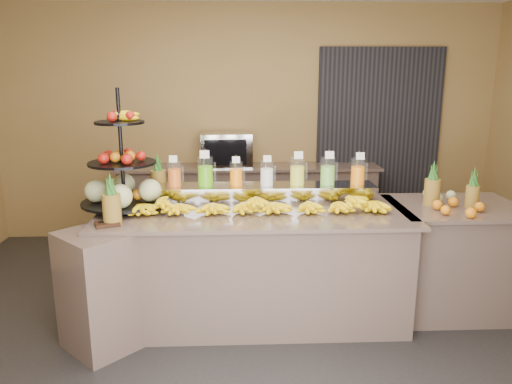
{
  "coord_description": "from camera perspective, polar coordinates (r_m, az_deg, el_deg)",
  "views": [
    {
      "loc": [
        -0.15,
        -3.56,
        2.03
      ],
      "look_at": [
        0.01,
        0.3,
        1.09
      ],
      "focal_mm": 35.0,
      "sensor_mm": 36.0,
      "label": 1
    }
  ],
  "objects": [
    {
      "name": "juice_pitcher_lemon",
      "position": [
        4.26,
        4.74,
        2.2
      ],
      "size": [
        0.13,
        0.13,
        0.31
      ],
      "color": "silver",
      "rests_on": "pitcher_tray"
    },
    {
      "name": "pineapple_left_b",
      "position": [
        4.47,
        -11.08,
        1.22
      ],
      "size": [
        0.13,
        0.13,
        0.41
      ],
      "rotation": [
        0.0,
        0.0,
        0.11
      ],
      "color": "brown",
      "rests_on": "buffet_counter"
    },
    {
      "name": "back_ledge",
      "position": [
        6.02,
        -0.89,
        -1.32
      ],
      "size": [
        3.1,
        0.55,
        0.93
      ],
      "color": "gray",
      "rests_on": "ground"
    },
    {
      "name": "pitcher_tray",
      "position": [
        4.27,
        1.23,
        -0.17
      ],
      "size": [
        1.85,
        0.3,
        0.15
      ],
      "primitive_type": "cube",
      "color": "gray",
      "rests_on": "buffet_counter"
    },
    {
      "name": "right_fruit_pile",
      "position": [
        4.36,
        21.7,
        -0.94
      ],
      "size": [
        0.42,
        0.4,
        0.22
      ],
      "color": "brown",
      "rests_on": "right_counter"
    },
    {
      "name": "fruit_stand",
      "position": [
        4.17,
        -14.29,
        1.44
      ],
      "size": [
        0.73,
        0.73,
        0.97
      ],
      "rotation": [
        0.0,
        0.0,
        -0.06
      ],
      "color": "black",
      "rests_on": "buffet_counter"
    },
    {
      "name": "room_envelope",
      "position": [
        4.36,
        2.09,
        11.69
      ],
      "size": [
        6.04,
        5.02,
        2.82
      ],
      "color": "olive",
      "rests_on": "ground"
    },
    {
      "name": "juice_pitcher_green",
      "position": [
        4.23,
        -5.81,
        2.17
      ],
      "size": [
        0.13,
        0.14,
        0.32
      ],
      "color": "silver",
      "rests_on": "pitcher_tray"
    },
    {
      "name": "condiment_caddy",
      "position": [
        3.8,
        -16.62,
        -3.52
      ],
      "size": [
        0.21,
        0.18,
        0.03
      ],
      "primitive_type": "cube",
      "rotation": [
        0.0,
        0.0,
        0.38
      ],
      "color": "black",
      "rests_on": "buffet_counter"
    },
    {
      "name": "oven_warmer",
      "position": [
        5.88,
        -3.46,
        4.88
      ],
      "size": [
        0.62,
        0.45,
        0.39
      ],
      "primitive_type": "cube",
      "rotation": [
        0.0,
        0.0,
        0.07
      ],
      "color": "gray",
      "rests_on": "back_ledge"
    },
    {
      "name": "ground",
      "position": [
        4.1,
        0.03,
        -15.97
      ],
      "size": [
        6.0,
        6.0,
        0.0
      ],
      "primitive_type": "plane",
      "color": "black",
      "rests_on": "ground"
    },
    {
      "name": "juice_pitcher_orange_c",
      "position": [
        4.35,
        11.56,
        2.17
      ],
      "size": [
        0.12,
        0.13,
        0.29
      ],
      "color": "silver",
      "rests_on": "pitcher_tray"
    },
    {
      "name": "banana_heap",
      "position": [
        3.96,
        0.41,
        -1.37
      ],
      "size": [
        2.12,
        0.19,
        0.18
      ],
      "color": "yellow",
      "rests_on": "buffet_counter"
    },
    {
      "name": "juice_pitcher_milk",
      "position": [
        4.23,
        1.25,
        2.03
      ],
      "size": [
        0.11,
        0.12,
        0.27
      ],
      "color": "silver",
      "rests_on": "pitcher_tray"
    },
    {
      "name": "pineapple_left_a",
      "position": [
        3.79,
        -16.17,
        -1.48
      ],
      "size": [
        0.13,
        0.13,
        0.39
      ],
      "rotation": [
        0.0,
        0.0,
        0.22
      ],
      "color": "brown",
      "rests_on": "buffet_counter"
    },
    {
      "name": "juice_pitcher_lime",
      "position": [
        4.3,
        8.19,
        2.22
      ],
      "size": [
        0.13,
        0.13,
        0.31
      ],
      "color": "silver",
      "rests_on": "pitcher_tray"
    },
    {
      "name": "right_counter",
      "position": [
        4.64,
        21.44,
        -6.95
      ],
      "size": [
        1.08,
        0.88,
        0.93
      ],
      "color": "gray",
      "rests_on": "ground"
    },
    {
      "name": "buffet_counter",
      "position": [
        4.13,
        -1.74,
        -8.57
      ],
      "size": [
        2.75,
        1.25,
        0.93
      ],
      "color": "gray",
      "rests_on": "ground"
    },
    {
      "name": "juice_pitcher_orange_a",
      "position": [
        4.26,
        -9.3,
        1.93
      ],
      "size": [
        0.12,
        0.12,
        0.28
      ],
      "color": "silver",
      "rests_on": "pitcher_tray"
    },
    {
      "name": "juice_pitcher_orange_b",
      "position": [
        4.23,
        -2.28,
        1.96
      ],
      "size": [
        0.11,
        0.11,
        0.27
      ],
      "color": "silver",
      "rests_on": "pitcher_tray"
    }
  ]
}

